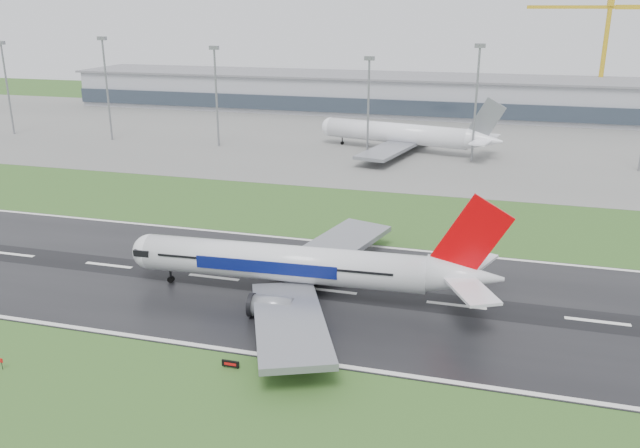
% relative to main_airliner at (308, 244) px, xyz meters
% --- Properties ---
extents(ground, '(520.00, 520.00, 0.00)m').
position_rel_main_airliner_xyz_m(ground, '(-37.32, 2.63, -8.75)').
color(ground, '#2B521E').
rests_on(ground, ground).
extents(runway, '(400.00, 45.00, 0.10)m').
position_rel_main_airliner_xyz_m(runway, '(-37.32, 2.63, -8.70)').
color(runway, black).
rests_on(runway, ground).
extents(apron, '(400.00, 130.00, 0.08)m').
position_rel_main_airliner_xyz_m(apron, '(-37.32, 127.63, -8.71)').
color(apron, slate).
rests_on(apron, ground).
extents(terminal, '(240.00, 36.00, 15.00)m').
position_rel_main_airliner_xyz_m(terminal, '(-37.32, 187.63, -1.25)').
color(terminal, '#92949C').
rests_on(terminal, ground).
extents(main_airliner, '(61.23, 58.58, 17.30)m').
position_rel_main_airliner_xyz_m(main_airliner, '(0.00, 0.00, 0.00)').
color(main_airliner, silver).
rests_on(main_airliner, runway).
extents(parked_airliner, '(71.10, 67.96, 17.65)m').
position_rel_main_airliner_xyz_m(parked_airliner, '(-2.00, 111.09, 0.16)').
color(parked_airliner, white).
rests_on(parked_airliner, apron).
extents(tower_crane, '(46.67, 7.13, 45.90)m').
position_rel_main_airliner_xyz_m(tower_crane, '(64.78, 202.63, 14.20)').
color(tower_crane, gold).
rests_on(tower_crane, ground).
extents(runway_sign, '(2.31, 0.41, 1.04)m').
position_rel_main_airliner_xyz_m(runway_sign, '(-3.32, -23.17, -8.23)').
color(runway_sign, black).
rests_on(runway_sign, ground).
extents(floodmast_0, '(0.64, 0.64, 30.83)m').
position_rel_main_airliner_xyz_m(floodmast_0, '(-139.79, 102.63, 6.66)').
color(floodmast_0, gray).
rests_on(floodmast_0, ground).
extents(floodmast_1, '(0.64, 0.64, 32.74)m').
position_rel_main_airliner_xyz_m(floodmast_1, '(-100.19, 102.63, 7.62)').
color(floodmast_1, gray).
rests_on(floodmast_1, ground).
extents(floodmast_2, '(0.64, 0.64, 30.42)m').
position_rel_main_airliner_xyz_m(floodmast_2, '(-60.84, 102.63, 6.46)').
color(floodmast_2, gray).
rests_on(floodmast_2, ground).
extents(floodmast_3, '(0.64, 0.64, 28.19)m').
position_rel_main_airliner_xyz_m(floodmast_3, '(-11.70, 102.63, 5.35)').
color(floodmast_3, gray).
rests_on(floodmast_3, ground).
extents(floodmast_4, '(0.64, 0.64, 32.23)m').
position_rel_main_airliner_xyz_m(floodmast_4, '(19.52, 102.63, 7.36)').
color(floodmast_4, gray).
rests_on(floodmast_4, ground).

